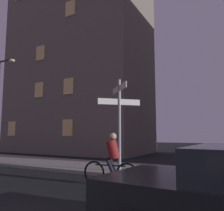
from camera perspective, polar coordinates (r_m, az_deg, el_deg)
sidewalk_kerb at (r=9.85m, az=9.72°, el=-15.67°), size 40.00×3.27×0.14m
signpost at (r=9.27m, az=1.82°, el=-2.30°), size 1.27×1.27×3.62m
cyclist at (r=7.37m, az=-0.11°, el=-13.44°), size 1.82×0.36×1.61m
building_left_block at (r=22.55m, az=-7.80°, el=16.87°), size 11.99×6.65×21.31m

